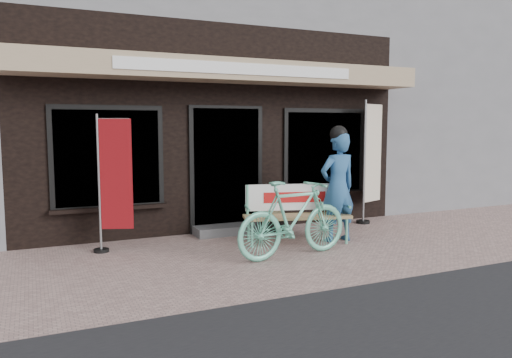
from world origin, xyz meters
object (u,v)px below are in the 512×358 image
bicycle (294,219)px  nobori_red (113,182)px  bench (296,208)px  menu_stand (272,210)px  person (338,185)px  nobori_cream (371,160)px

bicycle → nobori_red: bearing=52.7°
bench → menu_stand: (-0.16, 0.55, -0.09)m
person → bicycle: person is taller
person → bicycle: bearing=-156.3°
nobori_red → nobori_cream: 4.88m
bicycle → person: bearing=-70.1°
nobori_red → menu_stand: 2.65m
nobori_cream → menu_stand: size_ratio=2.70×
person → nobori_cream: nobori_cream is taller
nobori_red → nobori_cream: size_ratio=0.87×
nobori_cream → person: bearing=-163.6°
bicycle → menu_stand: (0.32, 1.35, -0.10)m
bicycle → menu_stand: bearing=-20.3°
person → menu_stand: size_ratio=2.15×
menu_stand → nobori_cream: bearing=11.5°
bicycle → nobori_red: (-2.27, 1.32, 0.50)m
person → menu_stand: bearing=132.0°
bench → menu_stand: bearing=122.1°
person → nobori_red: size_ratio=0.92×
bicycle → nobori_cream: bearing=-64.3°
bench → person: bearing=-5.1°
person → nobori_cream: size_ratio=0.80×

